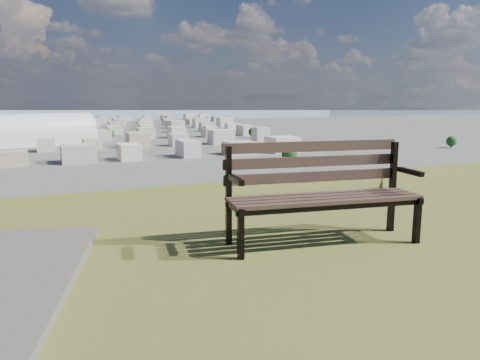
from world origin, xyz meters
name	(u,v)px	position (x,y,z in m)	size (l,w,h in m)	color
park_bench	(320,186)	(0.01, 1.30, 25.54)	(1.90, 0.85, 0.96)	#473328
arena	(43,135)	(0.97, 286.26, 5.48)	(58.94, 35.26, 23.26)	silver
city_blocks	(39,128)	(0.00, 394.44, 3.50)	(395.00, 361.00, 7.00)	beige
bay_water	(36,113)	(0.00, 900.00, 0.00)	(2400.00, 700.00, 0.12)	#869AAA
far_hills	(9,98)	(-60.92, 1402.93, 25.47)	(2050.00, 340.00, 60.00)	#8E9EB0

